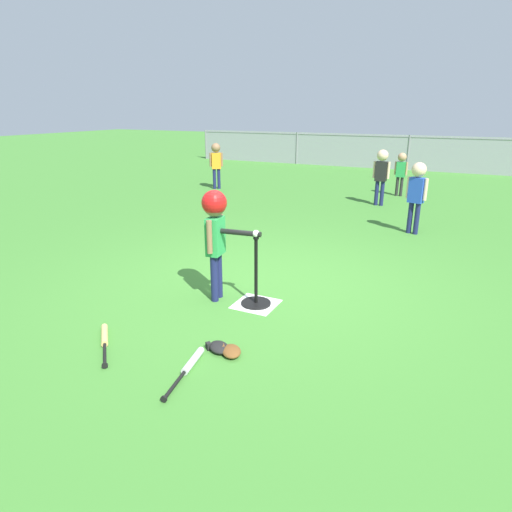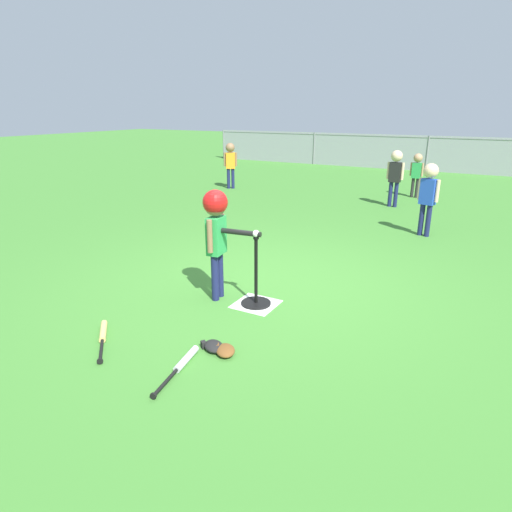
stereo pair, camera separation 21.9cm
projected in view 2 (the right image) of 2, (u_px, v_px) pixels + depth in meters
ground_plane at (269, 285)px, 5.26m from camera, size 60.00×60.00×0.00m
home_plate at (256, 304)px, 4.73m from camera, size 0.44×0.44×0.01m
batting_tee at (256, 294)px, 4.69m from camera, size 0.32×0.32×0.75m
baseball_on_tee at (256, 234)px, 4.48m from camera, size 0.07×0.07×0.07m
batter_child at (216, 223)px, 4.61m from camera, size 0.64×0.34×1.21m
fielder_near_left at (395, 171)px, 9.16m from camera, size 0.35×0.23×1.18m
fielder_deep_center at (417, 169)px, 10.17m from camera, size 0.30×0.20×1.02m
fielder_deep_right at (429, 190)px, 7.03m from camera, size 0.34×0.23×1.18m
fielder_near_right at (230, 159)px, 11.29m from camera, size 0.30×0.24×1.16m
spare_bat_silver at (182, 363)px, 3.58m from camera, size 0.18×0.71×0.06m
spare_bat_wood at (103, 335)px, 4.03m from camera, size 0.54×0.55×0.06m
glove_by_plate at (213, 346)px, 3.83m from camera, size 0.27×0.26×0.07m
glove_near_bats at (225, 350)px, 3.77m from camera, size 0.26×0.27×0.07m
outfield_fence at (427, 152)px, 14.46m from camera, size 16.06×0.06×1.15m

